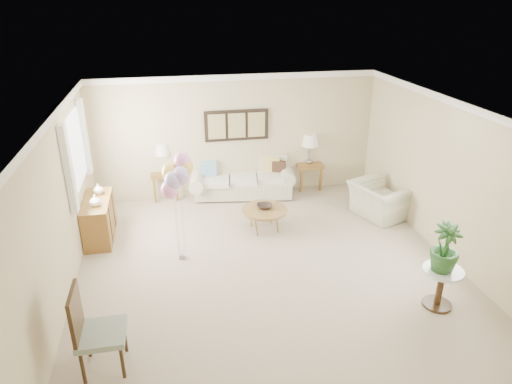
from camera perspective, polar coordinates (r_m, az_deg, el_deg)
The scene contains 18 objects.
ground_plane at distance 7.58m, azimuth 1.39°, elevation -9.05°, with size 6.00×6.00×0.00m, color tan.
room_shell at distance 6.90m, azimuth 0.46°, elevation 2.70°, with size 6.04×6.04×2.60m.
wall_art_triptych at distance 9.63m, azimuth -2.43°, elevation 8.32°, with size 1.35×0.06×0.65m.
sofa at distance 9.99m, azimuth -1.68°, elevation 1.51°, with size 2.39×1.14×0.84m.
end_table_left at distance 9.93m, azimuth -11.34°, elevation 2.11°, with size 0.57×0.52×0.62m.
end_table_right at distance 10.31m, azimuth 6.62°, elevation 3.15°, with size 0.56×0.51×0.61m.
lamp_left at distance 9.75m, azimuth -11.60°, elevation 5.14°, with size 0.34×0.34×0.60m.
lamp_right at distance 10.11m, azimuth 6.78°, elevation 6.34°, with size 0.37×0.37×0.66m.
coffee_table at distance 8.44m, azimuth 1.07°, elevation -2.34°, with size 0.85×0.85×0.43m.
decor_bowl at distance 8.45m, azimuth 1.07°, elevation -1.80°, with size 0.29×0.29×0.07m, color black.
armchair at distance 9.33m, azimuth 15.19°, elevation -0.97°, with size 1.04×0.91×0.68m, color beige.
side_table at distance 6.94m, azimuth 22.20°, elevation -9.99°, with size 0.56×0.56×0.60m.
potted_plant at distance 6.67m, azimuth 22.56°, elevation -6.44°, with size 0.39×0.39×0.70m, color #1F4C1E.
accent_chair at distance 5.74m, azimuth -19.70°, elevation -15.80°, with size 0.54×0.54×1.11m.
credenza at distance 8.67m, azimuth -19.02°, elevation -3.19°, with size 0.46×1.20×0.74m.
vase_white at distance 8.26m, azimuth -19.49°, elevation -0.99°, with size 0.20×0.20×0.20m, color white.
vase_sage at distance 8.73m, azimuth -19.10°, elevation 0.38°, with size 0.19×0.19×0.20m, color silver.
balloon_cluster at distance 7.18m, azimuth -9.87°, elevation 2.12°, with size 0.53×0.43×1.84m.
Camera 1 is at (-1.44, -6.21, 4.10)m, focal length 32.00 mm.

